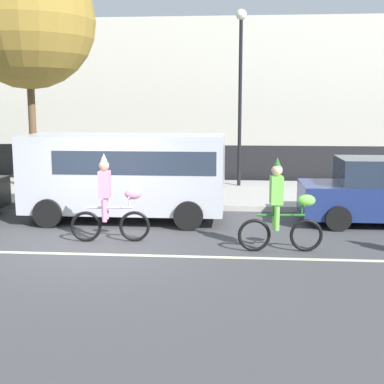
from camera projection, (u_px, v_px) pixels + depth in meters
ground_plane at (90, 247)px, 11.13m from camera, size 80.00×80.00×0.00m
road_centre_line at (83, 254)px, 10.64m from camera, size 36.00×0.14×0.01m
sidewalk_curb at (143, 192)px, 17.50m from camera, size 60.00×5.00×0.15m
fence_line at (156, 163)px, 20.25m from camera, size 40.00×0.08×1.40m
building_backdrop at (218, 95)px, 28.09m from camera, size 28.00×8.00×6.77m
parade_cyclist_pink at (110, 203)px, 11.48m from camera, size 1.72×0.50×1.92m
parade_cyclist_lime at (282, 211)px, 10.70m from camera, size 1.72×0.50×1.92m
parked_van_silver at (128, 170)px, 13.55m from camera, size 5.00×2.22×2.18m
parked_car_navy at (384, 193)px, 13.18m from camera, size 4.10×1.92×1.64m
street_lamp_post at (240, 72)px, 17.84m from camera, size 0.36×0.36×5.86m
street_tree_far_corner at (27, 21)px, 16.85m from camera, size 4.27×4.27×7.52m
pedestrian_onlooker at (203, 172)px, 15.31m from camera, size 0.32×0.20×1.62m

